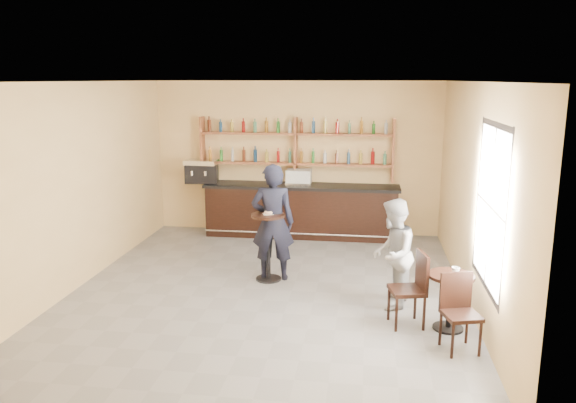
# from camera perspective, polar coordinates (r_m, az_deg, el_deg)

# --- Properties ---
(floor) EXTENTS (7.00, 7.00, 0.00)m
(floor) POSITION_cam_1_polar(r_m,az_deg,el_deg) (8.92, -2.01, -8.93)
(floor) COLOR slate
(floor) RESTS_ON ground
(ceiling) EXTENTS (7.00, 7.00, 0.00)m
(ceiling) POSITION_cam_1_polar(r_m,az_deg,el_deg) (8.31, -2.18, 12.09)
(ceiling) COLOR white
(ceiling) RESTS_ON wall_back
(wall_back) EXTENTS (7.00, 0.00, 7.00)m
(wall_back) POSITION_cam_1_polar(r_m,az_deg,el_deg) (11.88, 0.86, 4.45)
(wall_back) COLOR #F1CA89
(wall_back) RESTS_ON floor
(wall_front) EXTENTS (7.00, 0.00, 7.00)m
(wall_front) POSITION_cam_1_polar(r_m,az_deg,el_deg) (5.17, -8.91, -6.28)
(wall_front) COLOR #F1CA89
(wall_front) RESTS_ON floor
(wall_left) EXTENTS (0.00, 7.00, 7.00)m
(wall_left) POSITION_cam_1_polar(r_m,az_deg,el_deg) (9.46, -20.30, 1.62)
(wall_left) COLOR #F1CA89
(wall_left) RESTS_ON floor
(wall_right) EXTENTS (0.00, 7.00, 7.00)m
(wall_right) POSITION_cam_1_polar(r_m,az_deg,el_deg) (8.48, 18.29, 0.60)
(wall_right) COLOR #F1CA89
(wall_right) RESTS_ON floor
(window_pane) EXTENTS (0.00, 2.00, 2.00)m
(window_pane) POSITION_cam_1_polar(r_m,az_deg,el_deg) (7.31, 19.91, -0.54)
(window_pane) COLOR white
(window_pane) RESTS_ON wall_right
(window_frame) EXTENTS (0.04, 1.70, 2.10)m
(window_frame) POSITION_cam_1_polar(r_m,az_deg,el_deg) (7.31, 19.86, -0.54)
(window_frame) COLOR black
(window_frame) RESTS_ON wall_right
(shelf_unit) EXTENTS (4.00, 0.26, 1.40)m
(shelf_unit) POSITION_cam_1_polar(r_m,az_deg,el_deg) (11.73, 0.78, 5.38)
(shelf_unit) COLOR brown
(shelf_unit) RESTS_ON wall_back
(liquor_bottles) EXTENTS (3.68, 0.10, 1.00)m
(liquor_bottles) POSITION_cam_1_polar(r_m,az_deg,el_deg) (11.71, 0.78, 6.20)
(liquor_bottles) COLOR #8C5919
(liquor_bottles) RESTS_ON shelf_unit
(bar_counter) EXTENTS (4.03, 0.79, 1.09)m
(bar_counter) POSITION_cam_1_polar(r_m,az_deg,el_deg) (11.72, 1.36, -0.92)
(bar_counter) COLOR black
(bar_counter) RESTS_ON floor
(espresso_machine) EXTENTS (0.73, 0.54, 0.48)m
(espresso_machine) POSITION_cam_1_polar(r_m,az_deg,el_deg) (11.99, -8.77, 3.07)
(espresso_machine) COLOR black
(espresso_machine) RESTS_ON bar_counter
(pastry_case) EXTENTS (0.58, 0.49, 0.32)m
(pastry_case) POSITION_cam_1_polar(r_m,az_deg,el_deg) (11.58, 1.13, 2.48)
(pastry_case) COLOR silver
(pastry_case) RESTS_ON bar_counter
(pedestal_table) EXTENTS (0.55, 0.55, 1.11)m
(pedestal_table) POSITION_cam_1_polar(r_m,az_deg,el_deg) (9.16, -2.02, -4.67)
(pedestal_table) COLOR black
(pedestal_table) RESTS_ON floor
(napkin) EXTENTS (0.21, 0.21, 0.00)m
(napkin) POSITION_cam_1_polar(r_m,az_deg,el_deg) (9.01, -2.05, -1.27)
(napkin) COLOR white
(napkin) RESTS_ON pedestal_table
(donut) EXTENTS (0.18, 0.18, 0.05)m
(donut) POSITION_cam_1_polar(r_m,az_deg,el_deg) (8.99, -2.00, -1.13)
(donut) COLOR #E18E52
(donut) RESTS_ON napkin
(cup_pedestal) EXTENTS (0.17, 0.17, 0.10)m
(cup_pedestal) POSITION_cam_1_polar(r_m,az_deg,el_deg) (9.07, -1.07, -0.85)
(cup_pedestal) COLOR white
(cup_pedestal) RESTS_ON pedestal_table
(man_main) EXTENTS (0.74, 0.52, 1.92)m
(man_main) POSITION_cam_1_polar(r_m,az_deg,el_deg) (9.11, -1.55, -2.12)
(man_main) COLOR black
(man_main) RESTS_ON floor
(cafe_table) EXTENTS (0.74, 0.74, 0.76)m
(cafe_table) POSITION_cam_1_polar(r_m,az_deg,el_deg) (7.75, 16.09, -9.78)
(cafe_table) COLOR black
(cafe_table) RESTS_ON floor
(cup_cafe) EXTENTS (0.12, 0.12, 0.10)m
(cup_cafe) POSITION_cam_1_polar(r_m,az_deg,el_deg) (7.61, 16.66, -6.77)
(cup_cafe) COLOR white
(cup_cafe) RESTS_ON cafe_table
(chair_west) EXTENTS (0.52, 0.52, 1.01)m
(chair_west) POSITION_cam_1_polar(r_m,az_deg,el_deg) (7.69, 11.99, -8.74)
(chair_west) COLOR black
(chair_west) RESTS_ON floor
(chair_south) EXTENTS (0.51, 0.51, 0.94)m
(chair_south) POSITION_cam_1_polar(r_m,az_deg,el_deg) (7.18, 17.19, -10.89)
(chair_south) COLOR black
(chair_south) RESTS_ON floor
(patron_second) EXTENTS (0.73, 0.87, 1.59)m
(patron_second) POSITION_cam_1_polar(r_m,az_deg,el_deg) (8.16, 10.58, -5.25)
(patron_second) COLOR gray
(patron_second) RESTS_ON floor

